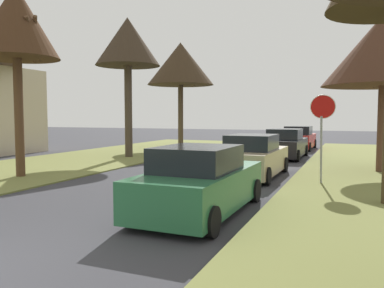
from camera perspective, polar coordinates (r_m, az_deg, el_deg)
The scene contains 9 objects.
stop_sign_far at distance 13.50m, azimuth 18.47°, elevation 3.45°, with size 0.81×0.71×2.91m.
street_tree_right_mid_b at distance 17.33m, azimuth 26.16°, elevation 12.24°, with size 4.65×4.65×6.21m.
street_tree_left_mid_a at distance 15.95m, azimuth -24.27°, elevation 15.78°, with size 3.01×3.01×6.91m.
street_tree_left_mid_b at distance 21.76m, azimuth -9.37°, elevation 14.27°, with size 3.44×3.44×7.44m.
street_tree_left_far at distance 27.82m, azimuth -1.68°, elevation 11.54°, with size 4.63×4.63×7.31m.
parked_sedan_green at distance 9.07m, azimuth 1.19°, elevation -5.62°, with size 2.00×4.43×1.57m.
parked_sedan_tan at distance 14.69m, azimuth 8.89°, elevation -1.93°, with size 2.00×4.43×1.57m.
parked_sedan_black at distance 21.57m, azimuth 13.45°, elevation -0.08°, with size 2.00×4.43×1.57m.
parked_sedan_red at distance 27.42m, azimuth 15.29°, elevation 0.76°, with size 2.00×4.43×1.57m.
Camera 1 is at (5.54, -3.22, 2.26)m, focal length 36.59 mm.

